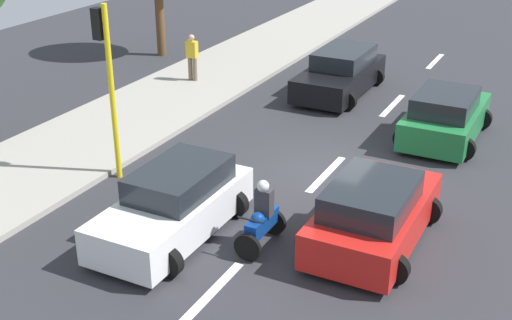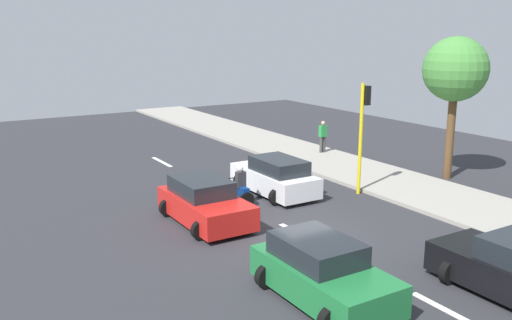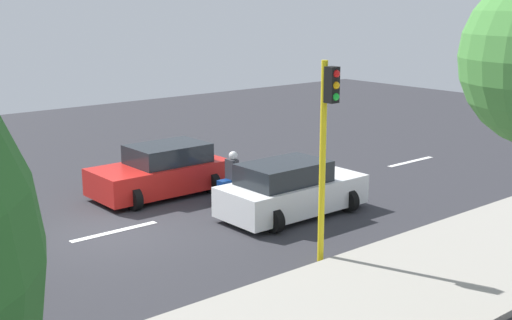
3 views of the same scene
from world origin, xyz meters
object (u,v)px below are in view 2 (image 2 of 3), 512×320
Objects in this scene: pedestrian_near_signal at (323,136)px; car_white at (275,177)px; car_red at (205,203)px; motorcycle at (239,188)px; street_tree_south at (455,71)px; car_green at (322,272)px; traffic_light_corner at (363,123)px.

car_white is at bearing -142.56° from pedestrian_near_signal.
motorcycle is (2.06, 1.20, -0.07)m from car_red.
pedestrian_near_signal is at bearing 105.47° from street_tree_south.
car_green is 0.63× the size of street_tree_south.
motorcycle is (2.09, 7.77, -0.07)m from car_green.
traffic_light_corner is at bearing 177.18° from street_tree_south.
car_green is at bearing -90.26° from car_red.
car_white is 4.13m from traffic_light_corner.
car_red is at bearing 178.10° from street_tree_south.
street_tree_south reaches higher than car_green.
car_green is (-0.03, -6.57, -0.00)m from car_red.
pedestrian_near_signal is at bearing 31.94° from car_red.
car_red is 0.90× the size of traffic_light_corner.
pedestrian_near_signal is 7.40m from traffic_light_corner.
motorcycle reaches higher than car_green.
car_white is at bearing 63.88° from car_green.
traffic_light_corner reaches higher than car_white.
car_green is 9.76m from traffic_light_corner.
car_green is 0.88× the size of traffic_light_corner.
car_white is (4.01, 8.18, 0.00)m from car_green.
motorcycle is at bearing -147.65° from pedestrian_near_signal.
pedestrian_near_signal is (6.11, 4.68, 0.35)m from car_white.
street_tree_south reaches higher than car_red.
car_green is 8.05m from motorcycle.
traffic_light_corner is at bearing -30.42° from car_white.
car_red is 1.03× the size of car_green.
car_red is at bearing 178.76° from traffic_light_corner.
street_tree_south is (11.95, -0.40, 4.10)m from car_red.
motorcycle is at bearing 74.95° from car_green.
car_green is 2.58× the size of motorcycle.
car_red is 7.33m from traffic_light_corner.
car_white is 0.66× the size of street_tree_south.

